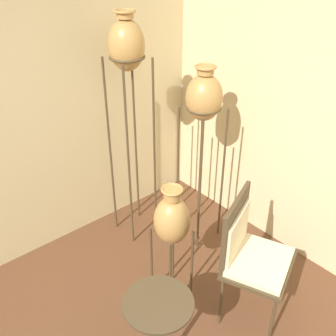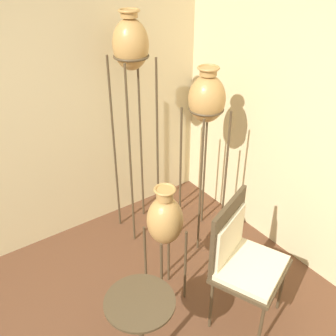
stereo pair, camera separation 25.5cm
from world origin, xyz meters
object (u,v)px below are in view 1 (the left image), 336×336
object	(u,v)px
vase_stand_medium	(204,101)
side_table	(159,324)
vase_stand_short	(172,221)
chair	(249,251)
vase_stand_tall	(127,54)

from	to	relation	value
vase_stand_medium	side_table	xyz separation A→B (m)	(-1.21, -0.87, -0.88)
vase_stand_short	chair	world-z (taller)	vase_stand_short
vase_stand_medium	vase_stand_short	size ratio (longest dim) A/B	1.59
vase_stand_tall	vase_stand_short	bearing A→B (deg)	-108.31
vase_stand_medium	vase_stand_short	world-z (taller)	vase_stand_medium
side_table	vase_stand_short	bearing A→B (deg)	42.01
vase_stand_tall	vase_stand_medium	distance (m)	0.72
vase_stand_tall	vase_stand_medium	world-z (taller)	vase_stand_tall
vase_stand_tall	chair	bearing A→B (deg)	-87.79
vase_stand_tall	vase_stand_short	size ratio (longest dim) A/B	1.97
vase_stand_medium	vase_stand_short	distance (m)	1.03
vase_stand_medium	chair	world-z (taller)	vase_stand_medium
vase_stand_medium	chair	bearing A→B (deg)	-112.76
vase_stand_short	chair	bearing A→B (deg)	-53.62
vase_stand_medium	chair	xyz separation A→B (m)	(-0.37, -0.88, -0.78)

